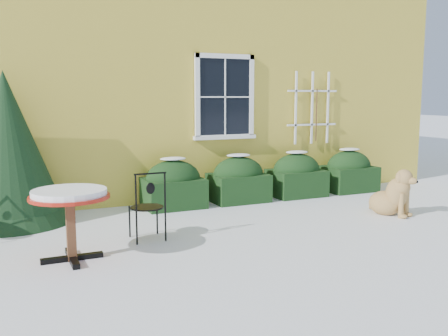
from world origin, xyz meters
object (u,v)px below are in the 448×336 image
evergreen_shrub (8,162)px  dog (393,196)px  bistro_table (70,202)px  patio_chair_near (148,206)px

evergreen_shrub → dog: (5.86, -2.17, -0.63)m
bistro_table → patio_chair_near: patio_chair_near is taller
bistro_table → patio_chair_near: bearing=23.9°
evergreen_shrub → dog: bearing=-20.3°
patio_chair_near → dog: size_ratio=1.06×
evergreen_shrub → bistro_table: size_ratio=2.51×
bistro_table → dog: bistro_table is taller
bistro_table → patio_chair_near: 1.22m
bistro_table → patio_chair_near: (1.09, 0.48, -0.25)m
dog → patio_chair_near: bearing=155.8°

